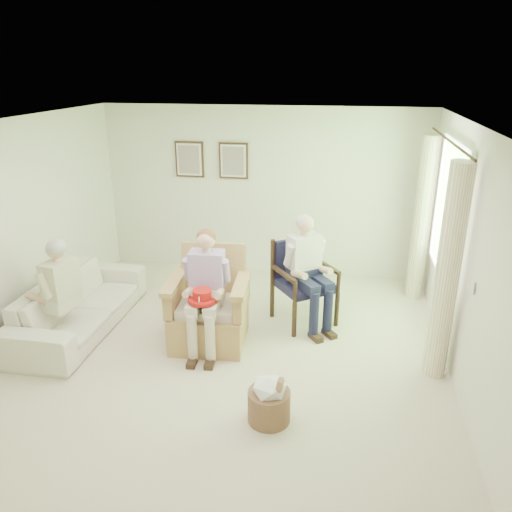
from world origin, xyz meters
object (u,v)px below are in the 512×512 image
(person_sofa, at_px, (57,288))
(hatbox, at_px, (269,399))
(person_dark, at_px, (305,264))
(sofa, at_px, (80,304))
(person_wicker, at_px, (205,283))
(wood_armchair, at_px, (305,278))
(wicker_armchair, at_px, (210,313))
(red_hat, at_px, (202,297))

(person_sofa, xyz_separation_m, hatbox, (2.63, -0.92, -0.51))
(person_dark, bearing_deg, sofa, 155.90)
(person_wicker, distance_m, person_sofa, 1.72)
(hatbox, bearing_deg, wood_armchair, 86.11)
(sofa, bearing_deg, person_sofa, -180.00)
(person_wicker, height_order, person_sofa, person_wicker)
(hatbox, bearing_deg, person_wicker, 128.05)
(wood_armchair, relative_size, hatbox, 1.78)
(sofa, bearing_deg, wicker_armchair, -90.43)
(wicker_armchair, height_order, sofa, wicker_armchair)
(wood_armchair, relative_size, sofa, 0.47)
(red_hat, bearing_deg, person_sofa, -177.96)
(wood_armchair, bearing_deg, red_hat, -169.11)
(person_sofa, height_order, hatbox, person_sofa)
(sofa, relative_size, red_hat, 6.95)
(person_wicker, relative_size, red_hat, 4.38)
(wood_armchair, bearing_deg, person_wicker, -175.21)
(wicker_armchair, bearing_deg, person_dark, 25.39)
(wicker_armchair, distance_m, person_wicker, 0.49)
(wicker_armchair, bearing_deg, person_wicker, -94.09)
(red_hat, distance_m, hatbox, 1.43)
(wood_armchair, distance_m, red_hat, 1.55)
(wood_armchair, height_order, sofa, wood_armchair)
(sofa, distance_m, person_dark, 2.88)
(red_hat, bearing_deg, wicker_armchair, 93.03)
(wicker_armchair, distance_m, wood_armchair, 1.34)
(person_sofa, bearing_deg, red_hat, 103.72)
(wood_armchair, height_order, person_sofa, person_sofa)
(sofa, bearing_deg, red_hat, -101.93)
(sofa, height_order, red_hat, red_hat)
(person_dark, xyz_separation_m, person_sofa, (-2.77, -1.02, -0.09))
(sofa, xyz_separation_m, red_hat, (1.72, -0.36, 0.42))
(wood_armchair, height_order, red_hat, wood_armchair)
(wicker_armchair, distance_m, sofa, 1.70)
(person_dark, relative_size, hatbox, 2.39)
(wicker_armchair, xyz_separation_m, wood_armchair, (1.07, 0.78, 0.22))
(wicker_armchair, height_order, red_hat, wicker_armchair)
(wicker_armchair, bearing_deg, red_hat, -91.06)
(wood_armchair, distance_m, person_dark, 0.31)
(sofa, distance_m, red_hat, 1.81)
(wood_armchair, relative_size, person_sofa, 0.81)
(wicker_armchair, height_order, person_sofa, person_sofa)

